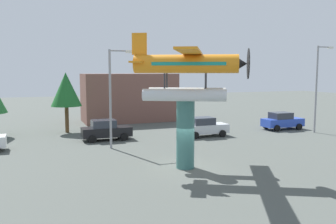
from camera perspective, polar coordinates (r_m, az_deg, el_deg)
The scene contains 10 objects.
ground_plane at distance 22.47m, azimuth 2.72°, elevation -8.78°, with size 140.00×140.00×0.00m, color #4C514C.
display_pedestal at distance 22.02m, azimuth 2.75°, elevation -3.52°, with size 1.10×1.10×4.18m, color #386B66.
floatplane_monument at distance 21.68m, azimuth 3.15°, elevation 6.32°, with size 7.10×9.70×4.00m.
car_mid_black at distance 31.62m, azimuth -9.76°, elevation -2.80°, with size 4.20×2.02×1.76m.
car_far_silver at distance 33.06m, azimuth 5.71°, elevation -2.34°, with size 4.20×2.02×1.76m.
car_distant_blue at distance 38.70m, azimuth 17.54°, elevation -1.34°, with size 4.20×2.02×1.76m.
streetlight_primary at distance 27.78m, azimuth -8.69°, elevation 3.27°, with size 1.84×0.28×7.54m.
streetlight_secondary at distance 37.55m, azimuth 22.57°, elevation 4.25°, with size 1.84×0.28×8.31m.
storefront_building at distance 43.39m, azimuth -6.14°, elevation 2.30°, with size 10.81×5.19×5.63m, color brown.
tree_east at distance 36.05m, azimuth -15.77°, elevation 3.41°, with size 2.91×2.91×5.81m.
Camera 1 is at (-8.60, -19.91, 5.87)m, focal length 38.68 mm.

